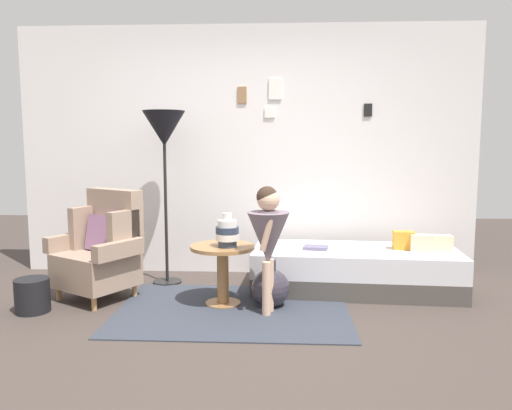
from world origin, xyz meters
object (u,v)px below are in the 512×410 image
object	(u,v)px
floor_lamp	(164,135)
magazine_basket	(32,295)
vase_striped	(227,233)
person_child	(268,234)
book_on_daybed	(316,248)
daybed	(355,270)
side_table	(223,262)
demijohn_near	(271,288)
armchair	(102,249)

from	to	relation	value
floor_lamp	magazine_basket	world-z (taller)	floor_lamp
vase_striped	person_child	xyz separation A→B (m)	(0.35, -0.17, 0.02)
person_child	book_on_daybed	xyz separation A→B (m)	(0.43, 0.67, -0.25)
daybed	magazine_basket	xyz separation A→B (m)	(-2.74, -0.75, -0.06)
side_table	book_on_daybed	xyz separation A→B (m)	(0.82, 0.45, 0.04)
daybed	side_table	bearing A→B (deg)	-158.17
side_table	demijohn_near	xyz separation A→B (m)	(0.41, -0.04, -0.20)
side_table	floor_lamp	bearing A→B (deg)	134.36
vase_striped	floor_lamp	distance (m)	1.29
person_child	book_on_daybed	distance (m)	0.83
armchair	floor_lamp	distance (m)	1.24
magazine_basket	side_table	bearing A→B (deg)	10.04
demijohn_near	side_table	bearing A→B (deg)	174.00
person_child	demijohn_near	bearing A→B (deg)	84.69
book_on_daybed	side_table	bearing A→B (deg)	-151.46
daybed	armchair	bearing A→B (deg)	-172.20
vase_striped	demijohn_near	distance (m)	0.60
armchair	demijohn_near	size ratio (longest dim) A/B	2.36
armchair	side_table	bearing A→B (deg)	-8.33
magazine_basket	floor_lamp	bearing A→B (deg)	45.42
daybed	magazine_basket	distance (m)	2.85
demijohn_near	person_child	bearing A→B (deg)	-95.31
side_table	demijohn_near	distance (m)	0.46
daybed	demijohn_near	world-z (taller)	demijohn_near
daybed	book_on_daybed	size ratio (longest dim) A/B	8.85
vase_striped	person_child	bearing A→B (deg)	-25.86
armchair	magazine_basket	world-z (taller)	armchair
vase_striped	book_on_daybed	distance (m)	0.95
side_table	floor_lamp	size ratio (longest dim) A/B	0.33
armchair	person_child	world-z (taller)	person_child
armchair	book_on_daybed	bearing A→B (deg)	8.37
armchair	person_child	distance (m)	1.57
vase_striped	side_table	bearing A→B (deg)	131.19
floor_lamp	person_child	bearing A→B (deg)	-40.26
vase_striped	armchair	bearing A→B (deg)	169.39
demijohn_near	daybed	bearing A→B (deg)	33.68
vase_striped	book_on_daybed	size ratio (longest dim) A/B	1.31
magazine_basket	book_on_daybed	bearing A→B (deg)	16.92
book_on_daybed	demijohn_near	distance (m)	0.69
armchair	book_on_daybed	world-z (taller)	armchair
book_on_daybed	magazine_basket	bearing A→B (deg)	-163.08
side_table	person_child	xyz separation A→B (m)	(0.40, -0.22, 0.29)
side_table	magazine_basket	world-z (taller)	side_table
book_on_daybed	demijohn_near	bearing A→B (deg)	-129.92
armchair	book_on_daybed	distance (m)	1.95
vase_striped	book_on_daybed	bearing A→B (deg)	32.91
daybed	demijohn_near	size ratio (longest dim) A/B	4.74
vase_striped	floor_lamp	world-z (taller)	floor_lamp
side_table	magazine_basket	bearing A→B (deg)	-169.96
daybed	person_child	size ratio (longest dim) A/B	1.86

